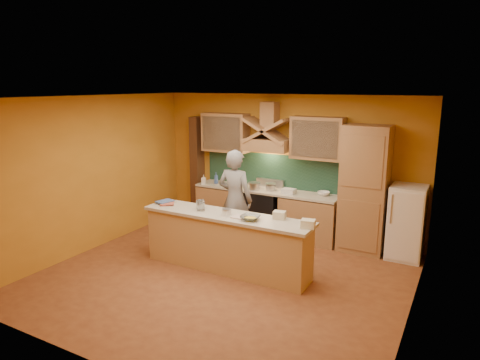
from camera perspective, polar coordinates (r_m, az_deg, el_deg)
The scene contains 36 objects.
floor at distance 6.96m, azimuth -2.32°, elevation -12.80°, with size 5.50×5.00×0.01m, color brown.
ceiling at distance 6.28m, azimuth -2.55°, elevation 10.92°, with size 5.50×5.00×0.01m, color white.
wall_back at distance 8.67m, azimuth 6.11°, elevation 2.03°, with size 5.50×0.02×2.80m, color #C07D25.
wall_front at distance 4.62m, azimuth -18.76°, elevation -8.19°, with size 5.50×0.02×2.80m, color #C07D25.
wall_left at distance 8.21m, azimuth -19.13°, elevation 0.79°, with size 0.02×5.00×2.80m, color #C07D25.
wall_right at distance 5.63m, azimuth 22.43°, elevation -4.73°, with size 0.02×5.00×2.80m, color #C07D25.
base_cabinet_left at distance 9.17m, azimuth -2.00°, elevation -3.54°, with size 1.10×0.60×0.86m, color #A5764B.
base_cabinet_right at distance 8.41m, azimuth 9.27°, elevation -5.23°, with size 1.10×0.60×0.86m, color #A5764B.
counter_top at distance 8.62m, azimuth 3.43°, elevation -1.38°, with size 3.00×0.62×0.04m, color #BBB19E.
stove at distance 8.74m, azimuth 3.39°, elevation -4.24°, with size 0.60×0.58×0.90m, color black.
backsplash at distance 8.80m, azimuth 4.25°, elevation 1.23°, with size 3.00×0.03×0.70m, color #1A3A2D.
range_hood at distance 8.49m, azimuth 3.65°, elevation 4.73°, with size 0.92×0.50×0.24m, color #A5764B.
hood_chimney at distance 8.52m, azimuth 3.99°, elevation 8.67°, with size 0.30×0.30×0.50m, color #A5764B.
upper_cabinet_left at distance 9.00m, azimuth -1.94°, elevation 6.35°, with size 1.00×0.35×0.80m, color #A5764B.
upper_cabinet_right at distance 8.17m, azimuth 10.29°, elevation 5.51°, with size 1.00×0.35×0.80m, color #A5764B.
pantry_column at distance 7.96m, azimuth 16.26°, elevation -1.21°, with size 0.80×0.60×2.30m, color #A5764B.
fridge at distance 7.98m, azimuth 21.31°, elevation -5.29°, with size 0.58×0.60×1.30m, color white.
trim_column_left at distance 9.54m, azimuth -5.71°, elevation 1.50°, with size 0.20×0.30×2.30m, color #472816.
island_body at distance 7.06m, azimuth -1.79°, elevation -8.50°, with size 2.80×0.55×0.88m, color tan.
island_top at distance 6.91m, azimuth -1.82°, elevation -4.78°, with size 2.90×0.62×0.05m, color #BBB19E.
person at distance 7.83m, azimuth -0.65°, elevation -2.62°, with size 0.67×0.44×1.85m, color gray.
pot_large at distance 8.56m, azimuth 1.92°, elevation -0.97°, with size 0.22×0.22×0.15m, color #BABBC1.
pot_small at distance 8.55m, azimuth 4.10°, elevation -1.08°, with size 0.19×0.19×0.12m, color #B9BAC1.
soap_bottle_a at distance 9.05m, azimuth -4.87°, elevation 0.07°, with size 0.09×0.09×0.20m, color silver.
soap_bottle_b at distance 9.08m, azimuth -3.21°, elevation 0.26°, with size 0.09×0.09×0.24m, color #365194.
bowl_back at distance 8.29m, azimuth 11.07°, elevation -1.78°, with size 0.23×0.23×0.07m, color white.
dish_rack at distance 8.33m, azimuth 6.50°, elevation -1.48°, with size 0.25×0.20×0.09m, color silver.
book_lower at distance 7.59m, azimuth -10.58°, elevation -3.07°, with size 0.24×0.32×0.03m, color #BC5643.
book_upper at distance 7.71m, azimuth -10.45°, elevation -2.68°, with size 0.21×0.29×0.02m, color #425C92.
jar_large at distance 7.21m, azimuth -5.31°, elevation -3.26°, with size 0.14×0.14×0.14m, color silver.
jar_small at distance 7.10m, azimuth -5.22°, elevation -3.56°, with size 0.13×0.13×0.13m, color white.
kitchen_scale at distance 6.82m, azimuth -1.80°, elevation -4.41°, with size 0.11×0.11×0.09m, color white.
mixing_bowl at distance 6.60m, azimuth 1.38°, elevation -5.07°, with size 0.30×0.30×0.07m, color silver.
cloth at distance 6.72m, azimuth 0.08°, elevation -4.96°, with size 0.27×0.20×0.02m, color beige.
grocery_bag_a at distance 6.68m, azimuth 5.29°, elevation -4.68°, with size 0.19×0.15×0.12m, color beige.
grocery_bag_b at distance 6.32m, azimuth 9.07°, elevation -5.78°, with size 0.20×0.16×0.12m, color beige.
Camera 1 is at (3.24, -5.38, 2.99)m, focal length 32.00 mm.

